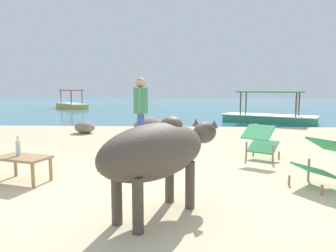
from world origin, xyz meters
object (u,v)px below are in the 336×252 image
object	(u,v)px
deck_chair_near	(323,159)
person_standing	(141,108)
boat_yellow	(71,104)
cow	(159,151)
deck_chair_far	(261,140)
bottle	(18,148)
boat_green	(269,116)
low_bench_table	(23,160)

from	to	relation	value
deck_chair_near	person_standing	distance (m)	3.88
person_standing	boat_yellow	bearing A→B (deg)	113.48
cow	deck_chair_far	xyz separation A→B (m)	(1.76, 2.68, -0.32)
deck_chair_near	boat_yellow	xyz separation A→B (m)	(-9.96, 17.40, -0.13)
bottle	deck_chair_far	bearing A→B (deg)	21.20
deck_chair_near	deck_chair_far	bearing A→B (deg)	-103.90
boat_green	boat_yellow	xyz separation A→B (m)	(-11.51, 8.96, 0.00)
boat_green	person_standing	bearing A→B (deg)	-98.99
deck_chair_near	boat_yellow	size ratio (longest dim) A/B	0.26
cow	deck_chair_near	distance (m)	2.52
deck_chair_far	boat_yellow	world-z (taller)	boat_yellow
deck_chair_far	person_standing	size ratio (longest dim) A/B	0.57
low_bench_table	boat_green	size ratio (longest dim) A/B	0.23
cow	bottle	bearing A→B (deg)	100.30
bottle	deck_chair_near	size ratio (longest dim) A/B	0.32
bottle	deck_chair_near	xyz separation A→B (m)	(4.44, -0.04, -0.12)
boat_yellow	boat_green	bearing A→B (deg)	12.78
low_bench_table	deck_chair_far	bearing A→B (deg)	38.96
low_bench_table	deck_chair_near	world-z (taller)	deck_chair_near
cow	deck_chair_near	bearing A→B (deg)	-25.87
cow	low_bench_table	distance (m)	2.41
cow	boat_yellow	bearing A→B (deg)	60.56
low_bench_table	deck_chair_near	bearing A→B (deg)	16.74
bottle	person_standing	world-z (taller)	person_standing
low_bench_table	person_standing	bearing A→B (deg)	76.94
deck_chair_far	low_bench_table	bearing A→B (deg)	144.38
low_bench_table	boat_yellow	size ratio (longest dim) A/B	0.24
cow	boat_green	bearing A→B (deg)	16.25
low_bench_table	deck_chair_near	size ratio (longest dim) A/B	0.92
boat_yellow	deck_chair_far	bearing A→B (deg)	-8.39
person_standing	boat_yellow	size ratio (longest dim) A/B	0.45
boat_yellow	deck_chair_near	bearing A→B (deg)	-9.52
person_standing	boat_green	world-z (taller)	person_standing
cow	deck_chair_near	size ratio (longest dim) A/B	1.87
bottle	boat_green	world-z (taller)	boat_green
cow	deck_chair_far	world-z (taller)	cow
low_bench_table	boat_green	world-z (taller)	boat_green
cow	boat_green	world-z (taller)	boat_green
cow	boat_green	xyz separation A→B (m)	(3.79, 9.54, -0.46)
low_bench_table	boat_yellow	world-z (taller)	boat_yellow
bottle	deck_chair_far	distance (m)	4.24
boat_green	deck_chair_near	bearing A→B (deg)	-72.46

